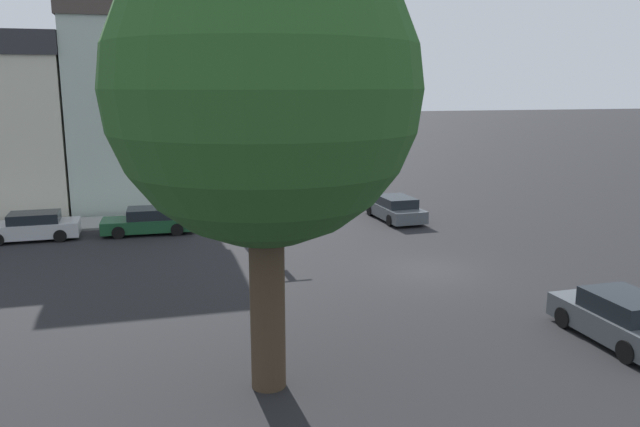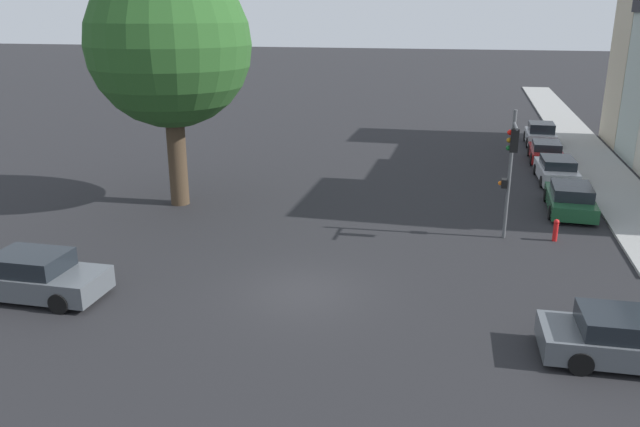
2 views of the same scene
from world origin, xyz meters
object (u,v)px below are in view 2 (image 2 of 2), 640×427
(crossing_car_1, at_px, (36,276))
(parked_car_0, at_px, (570,199))
(crossing_car_0, at_px, (633,340))
(street_tree, at_px, (169,46))
(parked_car_3, at_px, (540,134))
(parked_car_2, at_px, (546,152))
(parked_car_1, at_px, (556,170))
(traffic_signal, at_px, (510,160))
(fire_hydrant, at_px, (556,229))

(crossing_car_1, distance_m, parked_car_0, 22.67)
(crossing_car_0, bearing_deg, street_tree, 147.30)
(crossing_car_1, height_order, parked_car_0, crossing_car_1)
(parked_car_0, xyz_separation_m, parked_car_3, (0.13, 15.91, 0.11))
(crossing_car_0, xyz_separation_m, parked_car_2, (0.23, 24.19, -0.04))
(parked_car_1, distance_m, parked_car_3, 10.29)
(street_tree, relative_size, parked_car_0, 2.39)
(street_tree, relative_size, crossing_car_1, 2.54)
(street_tree, xyz_separation_m, parked_car_0, (18.16, 2.98, -6.79))
(parked_car_2, bearing_deg, traffic_signal, 169.50)
(parked_car_1, bearing_deg, crossing_car_0, 177.48)
(crossing_car_0, distance_m, parked_car_1, 19.13)
(parked_car_0, relative_size, fire_hydrant, 5.08)
(street_tree, xyz_separation_m, traffic_signal, (15.02, -1.71, -4.06))
(street_tree, bearing_deg, crossing_car_1, -89.61)
(parked_car_2, bearing_deg, parked_car_1, -178.47)
(parked_car_3, bearing_deg, street_tree, 136.26)
(crossing_car_0, relative_size, parked_car_0, 1.03)
(street_tree, relative_size, crossing_car_0, 2.33)
(parked_car_3, bearing_deg, parked_car_1, 179.80)
(traffic_signal, height_order, parked_car_2, traffic_signal)
(crossing_car_0, xyz_separation_m, fire_hydrant, (-0.85, 9.27, -0.16))
(traffic_signal, xyz_separation_m, parked_car_3, (3.27, 20.59, -2.61))
(parked_car_2, bearing_deg, crossing_car_1, 144.39)
(parked_car_3, bearing_deg, fire_hydrant, 176.86)
(parked_car_0, height_order, parked_car_2, parked_car_0)
(parked_car_0, distance_m, parked_car_2, 10.67)
(crossing_car_0, bearing_deg, parked_car_3, 87.03)
(parked_car_1, xyz_separation_m, parked_car_3, (0.10, 10.29, 0.09))
(fire_hydrant, bearing_deg, parked_car_3, 86.51)
(fire_hydrant, bearing_deg, traffic_signal, -167.68)
(traffic_signal, relative_size, crossing_car_1, 1.19)
(parked_car_0, xyz_separation_m, parked_car_1, (0.03, 5.61, 0.02))
(traffic_signal, distance_m, crossing_car_1, 17.63)
(parked_car_2, height_order, fire_hydrant, parked_car_2)
(crossing_car_0, relative_size, parked_car_2, 1.11)
(fire_hydrant, bearing_deg, parked_car_2, 85.84)
(crossing_car_0, height_order, parked_car_3, parked_car_3)
(traffic_signal, bearing_deg, parked_car_0, -124.21)
(street_tree, distance_m, fire_hydrant, 18.46)
(crossing_car_0, bearing_deg, parked_car_0, 86.70)
(parked_car_1, bearing_deg, parked_car_0, 178.03)
(crossing_car_0, height_order, parked_car_1, same)
(traffic_signal, distance_m, crossing_car_0, 9.68)
(fire_hydrant, bearing_deg, crossing_car_0, -84.77)
(traffic_signal, xyz_separation_m, parked_car_0, (3.14, 4.69, -2.72))
(parked_car_0, height_order, parked_car_1, parked_car_1)
(traffic_signal, height_order, fire_hydrant, traffic_signal)
(traffic_signal, bearing_deg, parked_car_3, -99.39)
(parked_car_2, distance_m, parked_car_3, 5.24)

